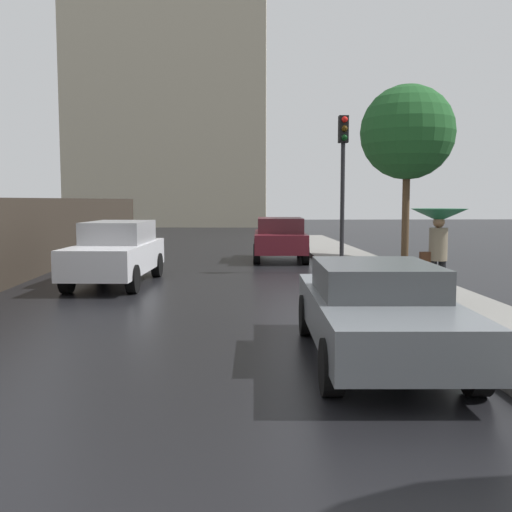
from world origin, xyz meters
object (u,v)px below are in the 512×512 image
car_grey_near_kerb (376,309)px  traffic_light (343,163)px  car_maroon_far_ahead (280,238)px  pedestrian_with_umbrella_near (439,227)px  street_tree_near (407,133)px  car_white_mid_road (117,252)px

car_grey_near_kerb → traffic_light: size_ratio=1.03×
car_maroon_far_ahead → pedestrian_with_umbrella_near: 9.76m
traffic_light → street_tree_near: (2.79, 3.22, 1.21)m
car_maroon_far_ahead → street_tree_near: bearing=-3.4°
car_maroon_far_ahead → pedestrian_with_umbrella_near: pedestrian_with_umbrella_near is taller
traffic_light → car_grey_near_kerb: bearing=-98.1°
car_white_mid_road → street_tree_near: (8.81, 5.13, 3.53)m
car_grey_near_kerb → car_maroon_far_ahead: bearing=93.1°
traffic_light → car_maroon_far_ahead: bearing=111.5°
pedestrian_with_umbrella_near → traffic_light: size_ratio=0.42×
pedestrian_with_umbrella_near → car_white_mid_road: bearing=145.6°
car_maroon_far_ahead → car_grey_near_kerb: bearing=-86.3°
traffic_light → pedestrian_with_umbrella_near: bearing=-82.9°
car_grey_near_kerb → car_maroon_far_ahead: car_maroon_far_ahead is taller
car_white_mid_road → street_tree_near: street_tree_near is taller
car_maroon_far_ahead → street_tree_near: (4.24, -0.48, 3.56)m
car_white_mid_road → pedestrian_with_umbrella_near: (6.74, -3.87, 0.78)m
car_maroon_far_ahead → traffic_light: size_ratio=0.92×
street_tree_near → car_white_mid_road: bearing=-149.8°
car_grey_near_kerb → car_white_mid_road: 8.71m
car_grey_near_kerb → pedestrian_with_umbrella_near: pedestrian_with_umbrella_near is taller
car_grey_near_kerb → car_white_mid_road: (-4.71, 7.33, 0.14)m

